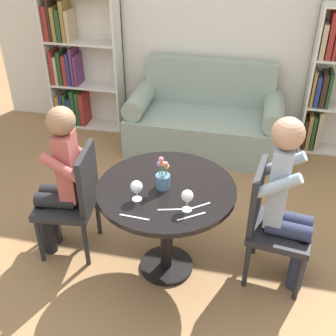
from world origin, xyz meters
TOP-DOWN VIEW (x-y plane):
  - ground_plane at (0.00, 0.00)m, footprint 16.00×16.00m
  - back_wall at (0.00, 2.32)m, footprint 5.20×0.05m
  - round_table at (0.00, 0.00)m, footprint 0.94×0.94m
  - couch at (0.00, 1.90)m, footprint 1.64×0.80m
  - bookshelf_left at (-1.57, 2.16)m, footprint 0.85×0.28m
  - chair_left at (-0.72, 0.06)m, footprint 0.46×0.46m
  - chair_right at (0.72, 0.11)m, footprint 0.47×0.47m
  - person_left at (-0.81, 0.05)m, footprint 0.44×0.37m
  - person_right at (0.80, 0.09)m, footprint 0.44×0.37m
  - wine_glass_left at (-0.15, -0.17)m, footprint 0.08×0.08m
  - wine_glass_right at (0.18, -0.21)m, footprint 0.08×0.08m
  - flower_vase at (-0.02, -0.01)m, footprint 0.10×0.10m
  - knife_left_setting at (0.22, -0.27)m, footprint 0.16×0.12m
  - fork_left_setting at (0.09, -0.23)m, footprint 0.19×0.06m
  - knife_right_setting at (0.24, -0.17)m, footprint 0.15×0.13m
  - fork_right_setting at (-0.12, -0.35)m, footprint 0.19×0.02m

SIDE VIEW (x-z plane):
  - ground_plane at x=0.00m, z-range 0.00..0.00m
  - couch at x=0.00m, z-range -0.15..0.77m
  - chair_left at x=-0.72m, z-range 0.04..0.94m
  - chair_right at x=0.72m, z-range 0.04..0.94m
  - round_table at x=0.00m, z-range 0.22..0.97m
  - person_left at x=-0.81m, z-range 0.04..1.27m
  - person_right at x=0.80m, z-range 0.04..1.33m
  - bookshelf_left at x=-1.57m, z-range -0.05..1.49m
  - knife_left_setting at x=0.22m, z-range 0.74..0.75m
  - fork_left_setting at x=0.09m, z-range 0.74..0.75m
  - knife_right_setting at x=0.24m, z-range 0.74..0.75m
  - fork_right_setting at x=-0.12m, z-range 0.74..0.75m
  - flower_vase at x=-0.02m, z-range 0.70..0.94m
  - wine_glass_left at x=-0.15m, z-range 0.77..0.91m
  - wine_glass_right at x=0.18m, z-range 0.77..0.92m
  - back_wall at x=0.00m, z-range 0.00..2.70m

